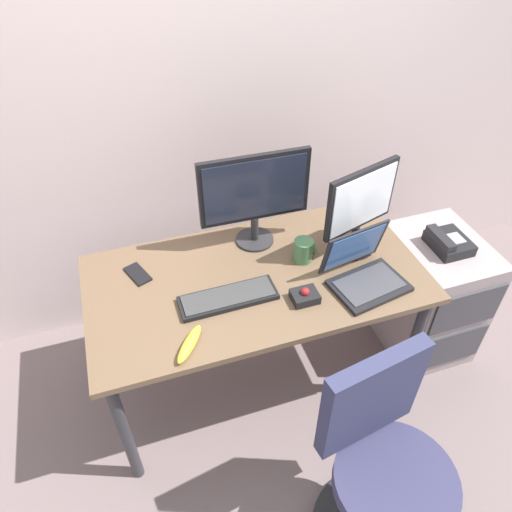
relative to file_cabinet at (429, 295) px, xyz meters
name	(u,v)px	position (x,y,z in m)	size (l,w,h in m)	color
ground_plane	(256,377)	(-0.97, 0.03, -0.35)	(8.00, 8.00, 0.00)	#6E5D5E
back_wall	(206,70)	(-0.97, 0.76, 1.05)	(6.00, 0.10, 2.80)	beige
desk	(256,289)	(-0.97, 0.03, 0.32)	(1.47, 0.77, 0.75)	brown
file_cabinet	(429,295)	(0.00, 0.00, 0.00)	(0.42, 0.53, 0.69)	gray
desk_phone	(448,242)	(-0.01, -0.02, 0.38)	(0.17, 0.20, 0.09)	black
office_chair	(382,474)	(-0.76, -0.81, 0.10)	(0.52, 0.52, 0.96)	black
monitor_main	(255,194)	(-0.90, 0.27, 0.67)	(0.50, 0.18, 0.46)	#262628
monitor_side	(360,206)	(-0.48, 0.07, 0.65)	(0.37, 0.18, 0.43)	#262628
keyboard	(228,298)	(-1.13, -0.07, 0.42)	(0.41, 0.14, 0.03)	black
laptop	(363,271)	(-0.54, -0.14, 0.46)	(0.35, 0.32, 0.24)	black
trackball_mouse	(305,296)	(-0.82, -0.17, 0.43)	(0.11, 0.09, 0.07)	black
coffee_mug	(304,250)	(-0.73, 0.07, 0.46)	(0.10, 0.09, 0.11)	#46784B
cell_phone	(138,274)	(-1.46, 0.20, 0.41)	(0.07, 0.14, 0.01)	black
banana	(189,344)	(-1.33, -0.26, 0.42)	(0.19, 0.04, 0.04)	yellow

